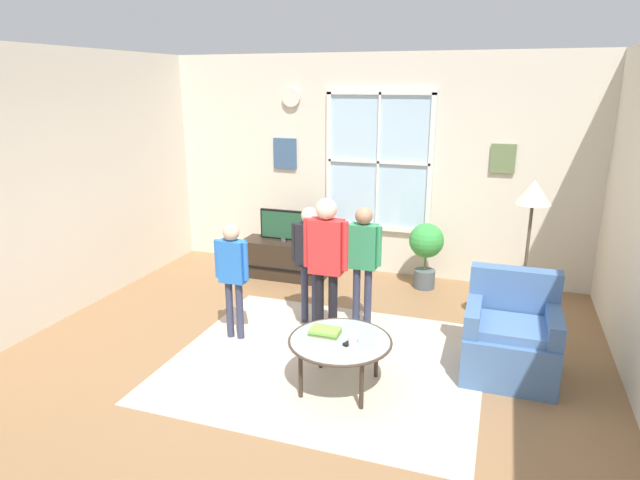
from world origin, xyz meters
name	(u,v)px	position (x,y,z in m)	size (l,w,h in m)	color
ground_plane	(294,369)	(0.00, 0.00, -0.01)	(6.01, 6.07, 0.02)	olive
back_wall	(372,166)	(0.00, 2.79, 1.39)	(5.41, 0.17, 2.78)	beige
side_wall_left	(26,193)	(-2.77, 0.00, 1.39)	(0.12, 5.47, 2.78)	beige
area_rug	(327,361)	(0.24, 0.21, 0.00)	(2.72, 2.38, 0.01)	#C6B29E
tv_stand	(284,259)	(-0.97, 2.14, 0.24)	(1.07, 0.43, 0.48)	#2D2319
television	(283,225)	(-0.97, 2.14, 0.69)	(0.61, 0.08, 0.41)	#4C4C4C
armchair	(511,338)	(1.79, 0.54, 0.33)	(0.76, 0.74, 0.87)	#476B9E
coffee_table	(340,342)	(0.47, -0.16, 0.40)	(0.85, 0.85, 0.43)	#99B2B7
book_stack	(325,332)	(0.33, -0.11, 0.45)	(0.24, 0.17, 0.05)	olive
cup	(353,339)	(0.59, -0.22, 0.48)	(0.07, 0.07, 0.11)	white
remote_near_books	(350,342)	(0.57, -0.20, 0.44)	(0.04, 0.14, 0.02)	black
person_blue_shirt	(233,268)	(-0.76, 0.37, 0.73)	(0.35, 0.16, 1.16)	#333851
person_green_shirt	(363,253)	(0.35, 1.02, 0.79)	(0.38, 0.17, 1.26)	#333851
person_black_shirt	(310,252)	(-0.18, 0.93, 0.78)	(0.37, 0.17, 1.24)	#333851
person_red_shirt	(326,255)	(0.12, 0.54, 0.90)	(0.43, 0.20, 1.43)	black
potted_plant_by_window	(426,247)	(0.80, 2.34, 0.52)	(0.42, 0.42, 0.81)	#4C565B
floor_lamp	(532,209)	(1.87, 1.18, 1.33)	(0.32, 0.32, 1.59)	black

